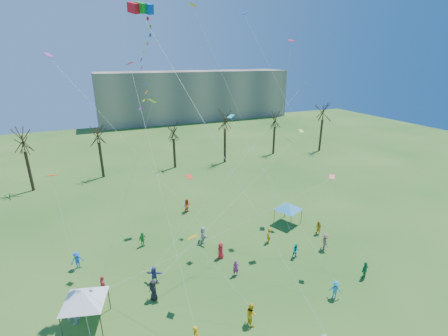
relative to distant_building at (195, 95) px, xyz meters
name	(u,v)px	position (x,y,z in m)	size (l,w,h in m)	color
ground	(262,323)	(-22.00, -82.00, -7.50)	(160.00, 160.00, 0.00)	#23551B
distant_building	(195,95)	(0.00, 0.00, 0.00)	(60.00, 14.00, 15.00)	gray
bare_tree_row	(171,131)	(-19.30, -45.22, -0.48)	(69.03, 8.09, 10.58)	black
big_box_kite	(149,66)	(-27.56, -73.67, 10.91)	(4.88, 7.63, 25.27)	red
canopy_tent_white	(84,296)	(-34.12, -76.91, -4.89)	(3.97, 3.97, 3.08)	#3F3F44
canopy_tent_blue	(289,206)	(-11.64, -70.04, -5.23)	(3.30, 3.30, 2.68)	#3F3F44
festival_crowd	(206,260)	(-23.65, -74.05, -6.63)	(25.97, 20.87, 1.85)	#B61627
small_kites_aloft	(217,119)	(-21.07, -70.83, 6.11)	(27.14, 18.30, 33.11)	#FC540D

